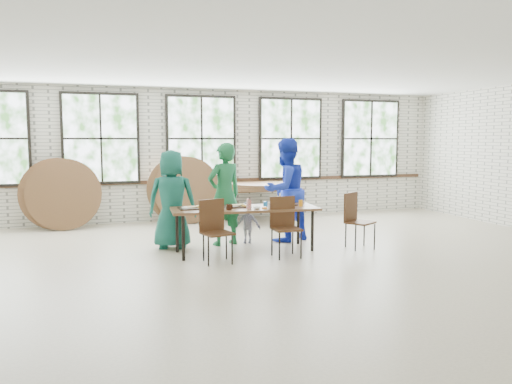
% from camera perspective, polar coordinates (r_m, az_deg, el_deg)
% --- Properties ---
extents(room, '(12.00, 12.00, 12.00)m').
position_cam_1_polar(room, '(11.55, -6.26, 5.85)').
color(room, beige).
rests_on(room, ground).
extents(dining_table, '(2.46, 0.99, 0.74)m').
position_cam_1_polar(dining_table, '(8.22, -1.26, -2.14)').
color(dining_table, brown).
rests_on(dining_table, ground).
extents(chair_near_left, '(0.50, 0.49, 0.95)m').
position_cam_1_polar(chair_near_left, '(7.61, -4.77, -3.82)').
color(chair_near_left, '#442916').
rests_on(chair_near_left, ground).
extents(chair_near_right, '(0.43, 0.41, 0.95)m').
position_cam_1_polar(chair_near_right, '(7.97, 3.25, -3.36)').
color(chair_near_right, '#442916').
rests_on(chair_near_right, ground).
extents(chair_spare, '(0.57, 0.57, 0.95)m').
position_cam_1_polar(chair_spare, '(8.71, 11.28, -2.66)').
color(chair_spare, '#442916').
rests_on(chair_spare, ground).
extents(adult_teal, '(0.94, 0.75, 1.69)m').
position_cam_1_polar(adult_teal, '(8.59, -9.58, -0.83)').
color(adult_teal, '#1A6451').
rests_on(adult_teal, ground).
extents(adult_green, '(0.76, 0.61, 1.80)m').
position_cam_1_polar(adult_green, '(8.77, -3.63, -0.25)').
color(adult_green, '#1B683A').
rests_on(adult_green, ground).
extents(toddler, '(0.51, 0.34, 0.74)m').
position_cam_1_polar(toddler, '(8.95, -0.99, -3.52)').
color(toddler, '#111136').
rests_on(toddler, ground).
extents(adult_blue, '(1.11, 0.99, 1.88)m').
position_cam_1_polar(adult_blue, '(9.12, 3.36, 0.24)').
color(adult_blue, '#1C35C7').
rests_on(adult_blue, ground).
extents(storage_table, '(1.86, 0.90, 0.74)m').
position_cam_1_polar(storage_table, '(11.39, 0.70, 0.13)').
color(storage_table, brown).
rests_on(storage_table, ground).
extents(tabletop_clutter, '(2.04, 0.59, 0.11)m').
position_cam_1_polar(tabletop_clutter, '(8.21, -0.79, -1.62)').
color(tabletop_clutter, black).
rests_on(tabletop_clutter, dining_table).
extents(round_tops_stacked, '(1.50, 1.50, 0.13)m').
position_cam_1_polar(round_tops_stacked, '(11.37, 0.71, 0.72)').
color(round_tops_stacked, brown).
rests_on(round_tops_stacked, storage_table).
extents(round_tops_leaning, '(4.21, 0.48, 1.49)m').
position_cam_1_polar(round_tops_leaning, '(11.04, -14.79, -0.00)').
color(round_tops_leaning, brown).
rests_on(round_tops_leaning, ground).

